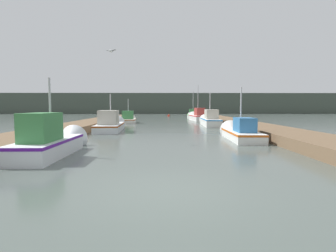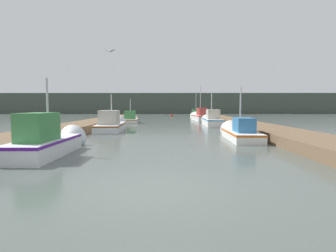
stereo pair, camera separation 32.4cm
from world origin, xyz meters
The scene contains 15 objects.
ground_plane centered at (0.00, 0.00, 0.00)m, with size 200.00×200.00×0.00m.
dock_left centered at (-6.81, 16.00, 0.26)m, with size 2.92×40.00×0.52m.
dock_right centered at (6.81, 16.00, 0.26)m, with size 2.92×40.00×0.52m.
distant_shore_ridge centered at (0.00, 65.91, 2.53)m, with size 120.00×16.00×5.06m.
fishing_boat_0 centered at (-4.37, 4.53, 0.52)m, with size 1.45×4.90×3.31m.
fishing_boat_1 centered at (4.36, 9.44, 0.37)m, with size 1.62×5.21×3.39m.
fishing_boat_2 centered at (-4.18, 14.94, 0.46)m, with size 2.10×6.45×3.35m.
fishing_boat_3 centered at (4.42, 19.92, 0.51)m, with size 1.54×6.35×3.45m.
fishing_boat_4 centered at (-4.13, 24.32, 0.39)m, with size 1.94×4.51×3.25m.
fishing_boat_5 centered at (4.38, 28.90, 0.51)m, with size 2.15×5.98×4.98m.
fishing_boat_6 centered at (4.36, 34.26, 0.49)m, with size 1.92×4.45×4.66m.
mooring_piling_0 centered at (-5.29, 16.64, 0.70)m, with size 0.28×0.28×1.38m.
mooring_piling_1 centered at (-5.52, 17.60, 0.55)m, with size 0.36×0.36×1.09m.
channel_buoy centered at (0.77, 42.49, 0.14)m, with size 0.46×0.46×0.96m.
seagull_lead centered at (-2.76, 8.22, 4.75)m, with size 0.55×0.34×0.12m.
Camera 2 is at (0.34, -5.68, 1.89)m, focal length 28.00 mm.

